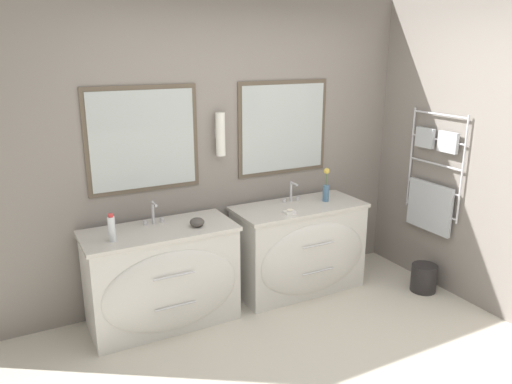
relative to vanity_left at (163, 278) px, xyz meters
The scene contains 11 objects.
wall_back 1.23m from the vanity_left, 26.26° to the left, with size 5.05×0.16×2.60m.
wall_right 2.72m from the vanity_left, 13.25° to the right, with size 0.13×3.55×2.60m.
vanity_left is the anchor object (origin of this frame).
vanity_right 1.29m from the vanity_left, ahead, with size 1.18×0.60×0.81m.
faucet_left 0.52m from the vanity_left, 90.00° to the left, with size 0.17×0.12×0.19m.
faucet_right 1.39m from the vanity_left, ahead, with size 0.17×0.12×0.19m.
toiletry_bottle 0.62m from the vanity_left, behind, with size 0.05×0.05×0.21m.
amenity_bowl 0.52m from the vanity_left, ahead, with size 0.12×0.12×0.07m.
flower_vase 1.66m from the vanity_left, ahead, with size 0.06×0.06×0.31m.
soap_dish 1.17m from the vanity_left, ahead, with size 0.10×0.07×0.04m.
waste_bin 2.37m from the vanity_left, 13.80° to the right, with size 0.23×0.23×0.25m.
Camera 1 is at (-1.78, -2.17, 2.16)m, focal length 35.00 mm.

